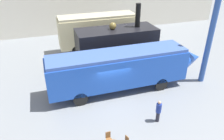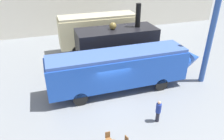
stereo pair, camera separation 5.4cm
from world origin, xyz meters
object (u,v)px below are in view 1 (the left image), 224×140
passenger_coach_vintage (97,30)px  steam_locomotive (117,44)px  visitor_person (158,110)px  streamlined_locomotive (128,67)px

passenger_coach_vintage → steam_locomotive: (0.76, -4.13, -0.21)m
steam_locomotive → visitor_person: (-0.09, -8.45, -1.34)m
passenger_coach_vintage → streamlined_locomotive: 8.25m
steam_locomotive → streamlined_locomotive: 4.14m
visitor_person → streamlined_locomotive: bearing=95.3°
passenger_coach_vintage → steam_locomotive: bearing=-79.6°
steam_locomotive → streamlined_locomotive: size_ratio=0.58×
steam_locomotive → visitor_person: steam_locomotive is taller
passenger_coach_vintage → steam_locomotive: 4.21m
passenger_coach_vintage → steam_locomotive: steam_locomotive is taller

